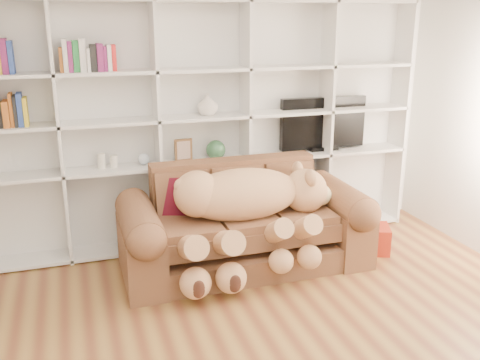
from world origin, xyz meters
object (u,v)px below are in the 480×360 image
object	(u,v)px
sofa	(244,229)
gift_box	(372,238)
teddy_bear	(246,207)
tv	(323,124)

from	to	relation	value
sofa	gift_box	xyz separation A→B (m)	(1.29, -0.11, -0.22)
gift_box	teddy_bear	bearing A→B (deg)	-176.48
gift_box	tv	size ratio (longest dim) A/B	0.35
tv	gift_box	bearing A→B (deg)	-76.43
teddy_bear	sofa	bearing A→B (deg)	81.23
tv	teddy_bear	bearing A→B (deg)	-142.59
sofa	gift_box	size ratio (longest dim) A/B	6.81
gift_box	tv	distance (m)	1.30
gift_box	tv	xyz separation A→B (m)	(-0.19, 0.79, 1.01)
gift_box	tv	world-z (taller)	tv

